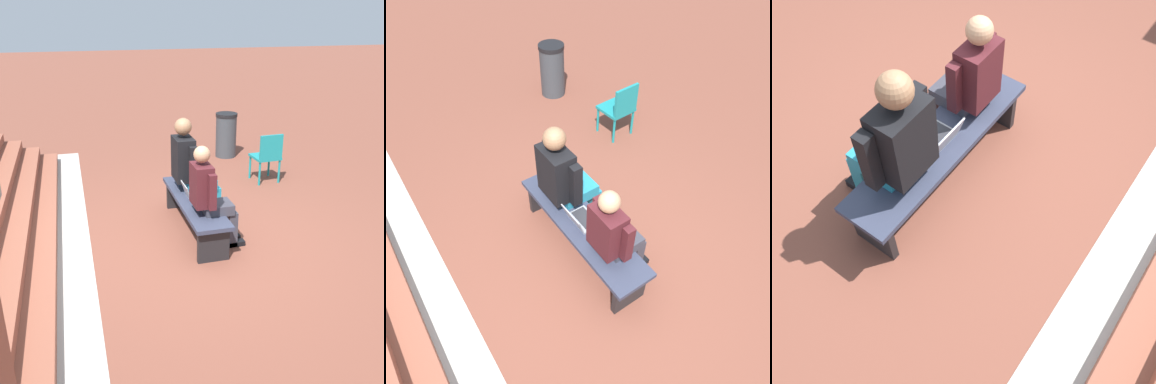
# 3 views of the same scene
# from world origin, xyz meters

# --- Properties ---
(ground_plane) EXTENTS (60.00, 60.00, 0.00)m
(ground_plane) POSITION_xyz_m (0.00, 0.00, 0.00)
(ground_plane) COLOR brown
(concrete_strip) EXTENTS (7.93, 0.40, 0.01)m
(concrete_strip) POSITION_xyz_m (0.29, 1.38, 0.00)
(concrete_strip) COLOR #B7B2A8
(concrete_strip) RESTS_ON ground
(bench) EXTENTS (1.80, 0.44, 0.45)m
(bench) POSITION_xyz_m (0.29, -0.16, 0.35)
(bench) COLOR #33384C
(bench) RESTS_ON ground
(person_student) EXTENTS (0.50, 0.64, 1.28)m
(person_student) POSITION_xyz_m (-0.16, -0.22, 0.69)
(person_student) COLOR #383842
(person_student) RESTS_ON ground
(person_adult) EXTENTS (0.59, 0.74, 1.42)m
(person_adult) POSITION_xyz_m (0.68, -0.23, 0.75)
(person_adult) COLOR teal
(person_adult) RESTS_ON ground
(laptop) EXTENTS (0.32, 0.29, 0.21)m
(laptop) POSITION_xyz_m (0.30, -0.15, 0.50)
(laptop) COLOR #9EA0A5
(laptop) RESTS_ON bench
(plastic_chair_foreground) EXTENTS (0.44, 0.44, 0.84)m
(plastic_chair_foreground) POSITION_xyz_m (1.71, -1.82, 0.48)
(plastic_chair_foreground) COLOR teal
(plastic_chair_foreground) RESTS_ON ground
(litter_bin) EXTENTS (0.42, 0.42, 0.86)m
(litter_bin) POSITION_xyz_m (3.27, -1.64, 0.43)
(litter_bin) COLOR #383D42
(litter_bin) RESTS_ON ground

